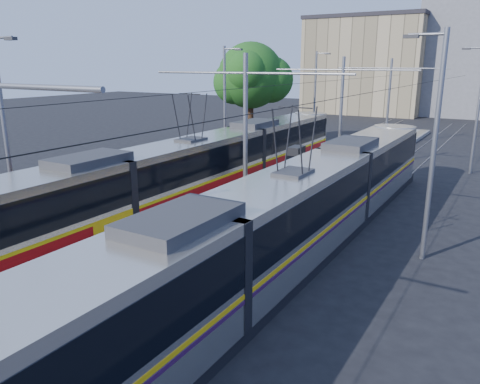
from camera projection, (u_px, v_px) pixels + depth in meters
The scene contains 12 objects.
ground at pixel (112, 298), 14.21m from camera, with size 160.00×160.00×0.00m, color black.
platform at pixel (321, 179), 28.21m from camera, with size 4.00×50.00×0.30m, color gray.
tactile_strip_left at pixel (299, 174), 28.89m from camera, with size 0.70×50.00×0.01m, color gray.
tactile_strip_right at pixel (344, 179), 27.44m from camera, with size 0.70×50.00×0.01m, color gray.
rails at pixel (321, 181), 28.24m from camera, with size 8.71×70.00×0.03m.
tram_left at pixel (192, 173), 22.94m from camera, with size 2.43×31.51×5.50m.
tram_right at pixel (292, 214), 16.09m from camera, with size 2.43×30.46×5.50m.
catenary at pixel (304, 110), 24.70m from camera, with size 9.20×70.00×7.00m.
street_lamps at pixel (346, 106), 30.44m from camera, with size 15.18×38.22×8.00m.
shelter at pixel (296, 168), 24.65m from camera, with size 0.71×1.11×2.40m.
tree at pixel (256, 77), 38.44m from camera, with size 5.93×5.48×8.61m.
building_left at pixel (369, 65), 66.97m from camera, with size 16.32×12.24×13.27m.
Camera 1 is at (9.97, -8.99, 6.87)m, focal length 35.00 mm.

